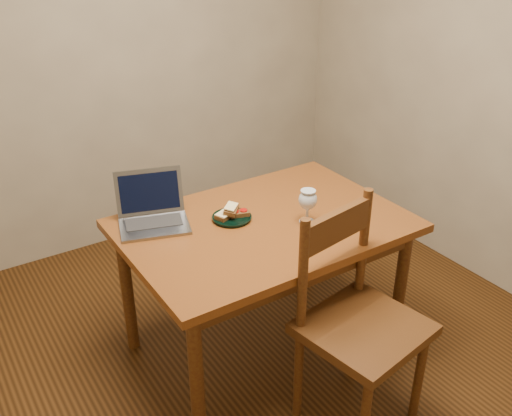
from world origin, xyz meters
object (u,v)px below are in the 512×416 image
chair (360,314)px  milk_glass (308,206)px  plate (232,218)px  laptop (152,210)px  table (264,238)px

chair → milk_glass: size_ratio=3.24×
plate → milk_glass: milk_glass is taller
laptop → plate: bearing=-13.0°
plate → chair: bearing=-73.7°
table → laptop: (-0.43, 0.29, 0.15)m
chair → plate: 0.74m
chair → laptop: bearing=111.3°
plate → milk_glass: (0.28, -0.22, 0.08)m
chair → laptop: chair is taller
chair → plate: size_ratio=2.88×
chair → laptop: 1.05m
chair → laptop: (-0.52, 0.87, 0.25)m
chair → table: bearing=89.4°
plate → milk_glass: 0.36m
chair → plate: (-0.20, 0.69, 0.20)m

